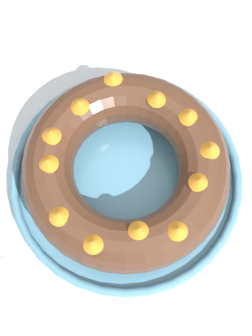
# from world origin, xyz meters

# --- Properties ---
(ground_plane) EXTENTS (8.00, 8.00, 0.00)m
(ground_plane) POSITION_xyz_m (0.00, 0.00, 0.00)
(ground_plane) COLOR #4C4742
(dining_table) EXTENTS (1.31, 1.29, 0.76)m
(dining_table) POSITION_xyz_m (0.00, 0.00, 0.68)
(dining_table) COLOR silver
(dining_table) RESTS_ON ground_plane
(serving_dish) EXTENTS (0.33, 0.33, 0.02)m
(serving_dish) POSITION_xyz_m (-0.02, 0.02, 0.77)
(serving_dish) COLOR #518EB2
(serving_dish) RESTS_ON dining_table
(bundt_cake) EXTENTS (0.28, 0.28, 0.08)m
(bundt_cake) POSITION_xyz_m (-0.02, 0.02, 0.82)
(bundt_cake) COLOR #4C2D1E
(bundt_cake) RESTS_ON serving_dish
(cake_knife) EXTENTS (0.02, 0.19, 0.01)m
(cake_knife) POSITION_xyz_m (-0.22, -0.02, 0.76)
(cake_knife) COLOR white
(cake_knife) RESTS_ON dining_table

